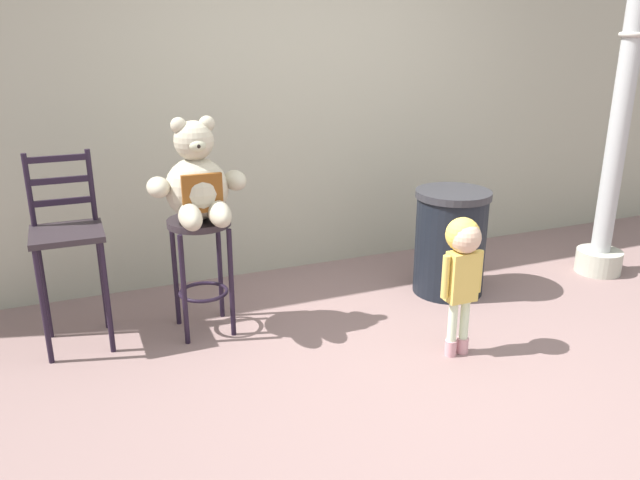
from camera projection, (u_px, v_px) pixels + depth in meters
name	position (u px, v px, depth m)	size (l,w,h in m)	color
ground_plane	(424.00, 375.00, 3.54)	(24.00, 24.00, 0.00)	#826664
building_wall	(297.00, 55.00, 4.76)	(7.90, 0.30, 3.30)	#A1A08C
bar_stool_with_teddy	(201.00, 252.00, 3.91)	(0.39, 0.39, 0.74)	#2B2328
teddy_bear	(198.00, 184.00, 3.74)	(0.59, 0.53, 0.62)	#B1A890
child_walking	(463.00, 257.00, 3.58)	(0.27, 0.21, 0.84)	#CB9098
trash_bin	(450.00, 242.00, 4.54)	(0.53, 0.53, 0.76)	black
lamppost	(621.00, 112.00, 4.61)	(0.35, 0.35, 3.13)	#B1B09E
bar_chair_empty	(68.00, 241.00, 3.70)	(0.41, 0.41, 1.17)	#2B2328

